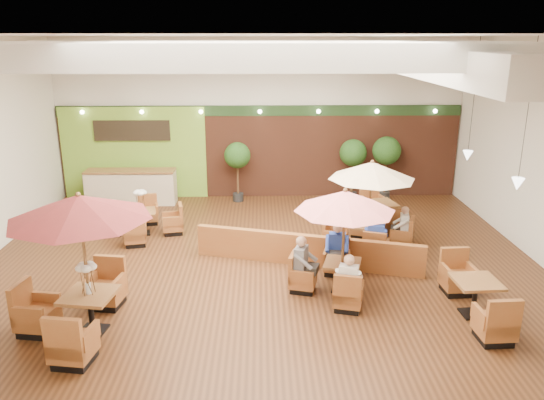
{
  "coord_description": "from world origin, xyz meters",
  "views": [
    {
      "loc": [
        0.02,
        -12.38,
        5.45
      ],
      "look_at": [
        0.3,
        0.5,
        1.5
      ],
      "focal_mm": 35.0,
      "sensor_mm": 36.0,
      "label": 1
    }
  ],
  "objects_px": {
    "table_5": "(379,215)",
    "table_0": "(78,235)",
    "diner_2": "(303,259)",
    "table_4": "(474,298)",
    "topiary_1": "(353,155)",
    "topiary_2": "(386,153)",
    "topiary_0": "(237,158)",
    "table_2": "(371,189)",
    "diner_3": "(376,234)",
    "booth_divider": "(307,250)",
    "table_3": "(142,220)",
    "diner_1": "(337,244)",
    "diner_4": "(402,223)",
    "service_counter": "(131,187)",
    "table_1": "(342,218)",
    "diner_0": "(349,276)"
  },
  "relations": [
    {
      "from": "table_5",
      "to": "table_0",
      "type": "bearing_deg",
      "value": -152.51
    },
    {
      "from": "table_0",
      "to": "diner_2",
      "type": "bearing_deg",
      "value": 29.84
    },
    {
      "from": "table_4",
      "to": "table_5",
      "type": "bearing_deg",
      "value": 95.97
    },
    {
      "from": "topiary_1",
      "to": "table_0",
      "type": "bearing_deg",
      "value": -127.28
    },
    {
      "from": "topiary_2",
      "to": "topiary_0",
      "type": "bearing_deg",
      "value": 180.0
    },
    {
      "from": "table_2",
      "to": "diner_3",
      "type": "xyz_separation_m",
      "value": [
        0.0,
        -0.9,
        -0.92
      ]
    },
    {
      "from": "topiary_0",
      "to": "diner_2",
      "type": "xyz_separation_m",
      "value": [
        1.72,
        -6.89,
        -0.77
      ]
    },
    {
      "from": "table_4",
      "to": "topiary_2",
      "type": "bearing_deg",
      "value": 87.4
    },
    {
      "from": "topiary_2",
      "to": "diner_3",
      "type": "height_order",
      "value": "topiary_2"
    },
    {
      "from": "table_0",
      "to": "table_5",
      "type": "distance_m",
      "value": 9.1
    },
    {
      "from": "booth_divider",
      "to": "table_5",
      "type": "distance_m",
      "value": 3.6
    },
    {
      "from": "topiary_0",
      "to": "table_3",
      "type": "bearing_deg",
      "value": -129.8
    },
    {
      "from": "diner_1",
      "to": "diner_4",
      "type": "relative_size",
      "value": 1.09
    },
    {
      "from": "table_3",
      "to": "topiary_1",
      "type": "height_order",
      "value": "topiary_1"
    },
    {
      "from": "topiary_0",
      "to": "diner_3",
      "type": "distance_m",
      "value": 6.54
    },
    {
      "from": "service_counter",
      "to": "diner_3",
      "type": "xyz_separation_m",
      "value": [
        7.29,
        -5.17,
        0.18
      ]
    },
    {
      "from": "topiary_0",
      "to": "topiary_1",
      "type": "xyz_separation_m",
      "value": [
        3.95,
        0.0,
        0.06
      ]
    },
    {
      "from": "table_2",
      "to": "service_counter",
      "type": "bearing_deg",
      "value": 170.14
    },
    {
      "from": "topiary_1",
      "to": "topiary_2",
      "type": "height_order",
      "value": "topiary_2"
    },
    {
      "from": "diner_3",
      "to": "topiary_0",
      "type": "bearing_deg",
      "value": 143.49
    },
    {
      "from": "booth_divider",
      "to": "diner_2",
      "type": "height_order",
      "value": "diner_2"
    },
    {
      "from": "table_5",
      "to": "diner_1",
      "type": "bearing_deg",
      "value": -130.54
    },
    {
      "from": "table_4",
      "to": "topiary_2",
      "type": "height_order",
      "value": "topiary_2"
    },
    {
      "from": "service_counter",
      "to": "table_1",
      "type": "height_order",
      "value": "table_1"
    },
    {
      "from": "diner_0",
      "to": "diner_4",
      "type": "relative_size",
      "value": 1.07
    },
    {
      "from": "table_4",
      "to": "topiary_2",
      "type": "relative_size",
      "value": 1.17
    },
    {
      "from": "table_0",
      "to": "diner_3",
      "type": "bearing_deg",
      "value": 35.75
    },
    {
      "from": "diner_0",
      "to": "diner_2",
      "type": "height_order",
      "value": "diner_2"
    },
    {
      "from": "table_4",
      "to": "topiary_1",
      "type": "bearing_deg",
      "value": 95.5
    },
    {
      "from": "diner_3",
      "to": "diner_4",
      "type": "bearing_deg",
      "value": 64.19
    },
    {
      "from": "table_0",
      "to": "diner_0",
      "type": "xyz_separation_m",
      "value": [
        5.14,
        0.78,
        -1.25
      ]
    },
    {
      "from": "table_5",
      "to": "topiary_1",
      "type": "xyz_separation_m",
      "value": [
        -0.37,
        2.79,
        1.23
      ]
    },
    {
      "from": "table_0",
      "to": "table_3",
      "type": "relative_size",
      "value": 1.16
    },
    {
      "from": "table_0",
      "to": "diner_4",
      "type": "bearing_deg",
      "value": 38.49
    },
    {
      "from": "table_2",
      "to": "diner_0",
      "type": "bearing_deg",
      "value": -87.48
    },
    {
      "from": "table_1",
      "to": "table_2",
      "type": "relative_size",
      "value": 0.96
    },
    {
      "from": "table_0",
      "to": "booth_divider",
      "type": "bearing_deg",
      "value": 43.14
    },
    {
      "from": "table_5",
      "to": "diner_3",
      "type": "height_order",
      "value": "diner_3"
    },
    {
      "from": "table_0",
      "to": "diner_3",
      "type": "distance_m",
      "value": 7.08
    },
    {
      "from": "booth_divider",
      "to": "topiary_0",
      "type": "height_order",
      "value": "topiary_0"
    },
    {
      "from": "table_2",
      "to": "table_5",
      "type": "xyz_separation_m",
      "value": [
        0.66,
        1.69,
        -1.31
      ]
    },
    {
      "from": "service_counter",
      "to": "table_3",
      "type": "height_order",
      "value": "table_3"
    },
    {
      "from": "table_0",
      "to": "table_4",
      "type": "relative_size",
      "value": 1.08
    },
    {
      "from": "booth_divider",
      "to": "diner_0",
      "type": "xyz_separation_m",
      "value": [
        0.67,
        -2.28,
        0.36
      ]
    },
    {
      "from": "service_counter",
      "to": "diner_3",
      "type": "relative_size",
      "value": 3.67
    },
    {
      "from": "table_4",
      "to": "diner_2",
      "type": "xyz_separation_m",
      "value": [
        -3.41,
        1.16,
        0.4
      ]
    },
    {
      "from": "table_1",
      "to": "topiary_1",
      "type": "distance_m",
      "value": 7.03
    },
    {
      "from": "table_4",
      "to": "table_0",
      "type": "bearing_deg",
      "value": -179.23
    },
    {
      "from": "table_2",
      "to": "table_3",
      "type": "height_order",
      "value": "table_2"
    },
    {
      "from": "booth_divider",
      "to": "topiary_0",
      "type": "bearing_deg",
      "value": 125.67
    }
  ]
}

